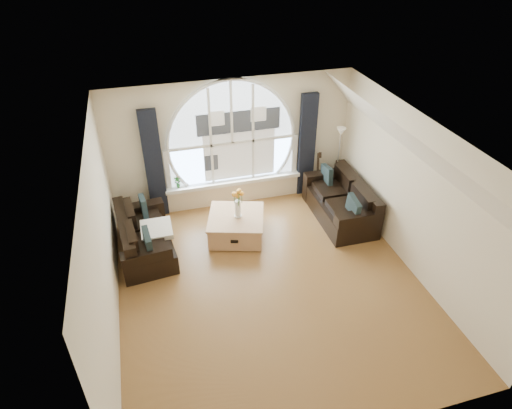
{
  "coord_description": "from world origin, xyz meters",
  "views": [
    {
      "loc": [
        -1.7,
        -5.22,
        5.3
      ],
      "look_at": [
        0.0,
        0.9,
        1.05
      ],
      "focal_mm": 30.85,
      "sensor_mm": 36.0,
      "label": 1
    }
  ],
  "objects_px": {
    "sofa_right": "(340,201)",
    "guitar": "(316,172)",
    "sofa_left": "(144,234)",
    "potted_plant": "(178,182)",
    "coffee_chest": "(236,225)",
    "vase_flowers": "(238,199)",
    "floor_lamp": "(338,162)"
  },
  "relations": [
    {
      "from": "sofa_left",
      "to": "coffee_chest",
      "type": "bearing_deg",
      "value": -5.89
    },
    {
      "from": "sofa_right",
      "to": "floor_lamp",
      "type": "height_order",
      "value": "floor_lamp"
    },
    {
      "from": "sofa_left",
      "to": "sofa_right",
      "type": "bearing_deg",
      "value": -5.31
    },
    {
      "from": "sofa_right",
      "to": "vase_flowers",
      "type": "xyz_separation_m",
      "value": [
        -2.15,
        -0.06,
        0.46
      ]
    },
    {
      "from": "sofa_left",
      "to": "sofa_right",
      "type": "distance_m",
      "value": 3.9
    },
    {
      "from": "vase_flowers",
      "to": "guitar",
      "type": "distance_m",
      "value": 2.33
    },
    {
      "from": "sofa_left",
      "to": "coffee_chest",
      "type": "distance_m",
      "value": 1.72
    },
    {
      "from": "sofa_right",
      "to": "coffee_chest",
      "type": "bearing_deg",
      "value": -178.23
    },
    {
      "from": "floor_lamp",
      "to": "potted_plant",
      "type": "height_order",
      "value": "floor_lamp"
    },
    {
      "from": "sofa_right",
      "to": "guitar",
      "type": "relative_size",
      "value": 1.74
    },
    {
      "from": "vase_flowers",
      "to": "floor_lamp",
      "type": "height_order",
      "value": "floor_lamp"
    },
    {
      "from": "sofa_left",
      "to": "vase_flowers",
      "type": "bearing_deg",
      "value": -6.52
    },
    {
      "from": "coffee_chest",
      "to": "vase_flowers",
      "type": "relative_size",
      "value": 1.48
    },
    {
      "from": "sofa_right",
      "to": "guitar",
      "type": "bearing_deg",
      "value": 96.85
    },
    {
      "from": "guitar",
      "to": "sofa_left",
      "type": "bearing_deg",
      "value": -151.14
    },
    {
      "from": "coffee_chest",
      "to": "guitar",
      "type": "height_order",
      "value": "guitar"
    },
    {
      "from": "vase_flowers",
      "to": "guitar",
      "type": "bearing_deg",
      "value": 28.24
    },
    {
      "from": "sofa_left",
      "to": "potted_plant",
      "type": "distance_m",
      "value": 1.45
    },
    {
      "from": "coffee_chest",
      "to": "floor_lamp",
      "type": "distance_m",
      "value": 2.68
    },
    {
      "from": "potted_plant",
      "to": "guitar",
      "type": "bearing_deg",
      "value": -2.21
    },
    {
      "from": "sofa_right",
      "to": "coffee_chest",
      "type": "relative_size",
      "value": 1.78
    },
    {
      "from": "sofa_left",
      "to": "potted_plant",
      "type": "relative_size",
      "value": 6.32
    },
    {
      "from": "coffee_chest",
      "to": "vase_flowers",
      "type": "bearing_deg",
      "value": -11.37
    },
    {
      "from": "sofa_right",
      "to": "vase_flowers",
      "type": "bearing_deg",
      "value": -177.7
    },
    {
      "from": "sofa_left",
      "to": "potted_plant",
      "type": "bearing_deg",
      "value": 50.88
    },
    {
      "from": "sofa_right",
      "to": "guitar",
      "type": "xyz_separation_m",
      "value": [
        -0.11,
        1.03,
        0.13
      ]
    },
    {
      "from": "sofa_right",
      "to": "potted_plant",
      "type": "height_order",
      "value": "potted_plant"
    },
    {
      "from": "sofa_left",
      "to": "coffee_chest",
      "type": "height_order",
      "value": "sofa_left"
    },
    {
      "from": "sofa_right",
      "to": "coffee_chest",
      "type": "height_order",
      "value": "sofa_right"
    },
    {
      "from": "vase_flowers",
      "to": "sofa_right",
      "type": "bearing_deg",
      "value": 1.7
    },
    {
      "from": "coffee_chest",
      "to": "vase_flowers",
      "type": "xyz_separation_m",
      "value": [
        0.04,
        -0.02,
        0.6
      ]
    },
    {
      "from": "coffee_chest",
      "to": "sofa_left",
      "type": "bearing_deg",
      "value": -162.8
    }
  ]
}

